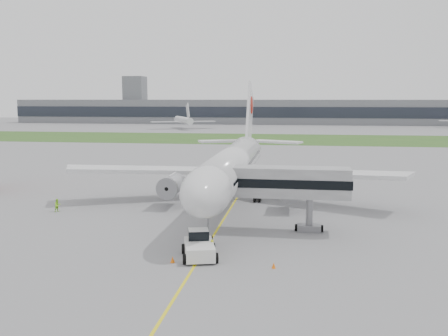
# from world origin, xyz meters

# --- Properties ---
(ground) EXTENTS (600.00, 600.00, 0.00)m
(ground) POSITION_xyz_m (0.00, 0.00, 0.00)
(ground) COLOR gray
(ground) RESTS_ON ground
(apron_markings) EXTENTS (70.00, 70.00, 0.04)m
(apron_markings) POSITION_xyz_m (0.00, -5.00, 0.00)
(apron_markings) COLOR yellow
(apron_markings) RESTS_ON ground
(grass_strip) EXTENTS (600.00, 50.00, 0.02)m
(grass_strip) POSITION_xyz_m (0.00, 120.00, 0.01)
(grass_strip) COLOR #295821
(grass_strip) RESTS_ON ground
(terminal_building) EXTENTS (320.00, 22.30, 14.00)m
(terminal_building) POSITION_xyz_m (0.00, 229.87, 7.00)
(terminal_building) COLOR gray
(terminal_building) RESTS_ON ground
(control_tower) EXTENTS (12.00, 12.00, 56.00)m
(control_tower) POSITION_xyz_m (-90.00, 232.00, 0.00)
(control_tower) COLOR gray
(control_tower) RESTS_ON ground
(airliner) EXTENTS (48.13, 53.95, 17.88)m
(airliner) POSITION_xyz_m (0.00, 4.87, 5.66)
(airliner) COLOR silver
(airliner) RESTS_ON ground
(pushback_tug) EXTENTS (4.12, 5.20, 2.40)m
(pushback_tug) POSITION_xyz_m (-0.10, -19.16, 1.10)
(pushback_tug) COLOR white
(pushback_tug) RESTS_ON ground
(jet_bridge) EXTENTS (16.09, 4.59, 7.44)m
(jet_bridge) POSITION_xyz_m (6.02, -9.06, 5.50)
(jet_bridge) COLOR #B5B5B8
(jet_bridge) RESTS_ON ground
(safety_cone_left) EXTENTS (0.42, 0.42, 0.57)m
(safety_cone_left) POSITION_xyz_m (-2.15, -21.11, 0.29)
(safety_cone_left) COLOR orange
(safety_cone_left) RESTS_ON ground
(safety_cone_right) EXTENTS (0.37, 0.37, 0.51)m
(safety_cone_right) POSITION_xyz_m (6.96, -21.29, 0.26)
(safety_cone_right) COLOR orange
(safety_cone_right) RESTS_ON ground
(ground_crew_near) EXTENTS (0.72, 0.72, 1.68)m
(ground_crew_near) POSITION_xyz_m (1.08, -18.98, 0.84)
(ground_crew_near) COLOR yellow
(ground_crew_near) RESTS_ON ground
(ground_crew_far) EXTENTS (0.99, 1.05, 1.73)m
(ground_crew_far) POSITION_xyz_m (-22.09, -3.45, 0.86)
(ground_crew_far) COLOR #9CEC27
(ground_crew_far) RESTS_ON ground
(distant_aircraft_left) EXTENTS (40.70, 38.99, 12.10)m
(distant_aircraft_left) POSITION_xyz_m (-46.84, 175.29, 0.00)
(distant_aircraft_left) COLOR silver
(distant_aircraft_left) RESTS_ON ground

